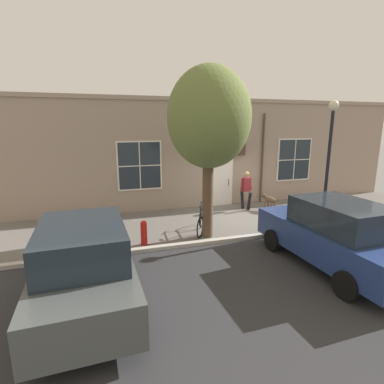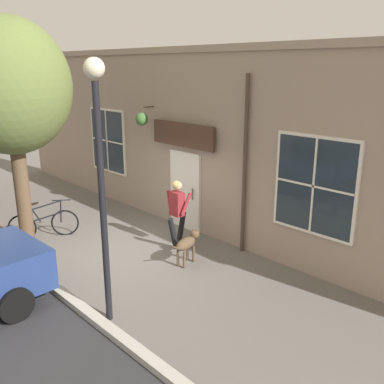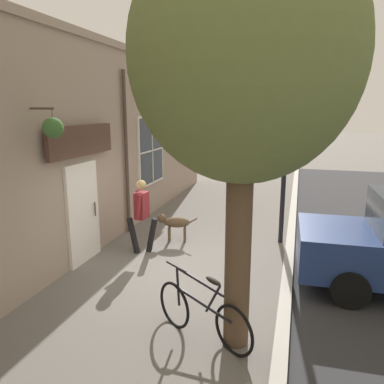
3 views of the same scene
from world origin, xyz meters
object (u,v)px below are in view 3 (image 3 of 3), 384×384
Objects in this scene: pedestrian_walking at (142,210)px; dog_on_leash at (174,222)px; street_tree_by_curb at (242,62)px; street_lamp at (287,121)px; leaning_bicycle at (202,314)px.

pedestrian_walking reaches higher than dog_on_leash.
street_lamp is (0.41, 4.24, -0.81)m from street_tree_by_curb.
street_tree_by_curb is 3.42× the size of leaning_bicycle.
street_lamp reaches higher than dog_on_leash.
street_tree_by_curb reaches higher than pedestrian_walking.
pedestrian_walking is 4.61m from street_tree_by_curb.
street_tree_by_curb is 1.22× the size of street_lamp.
street_lamp is (2.49, 0.66, 2.41)m from dog_on_leash.
street_lamp is at bearing 14.97° from dog_on_leash.
leaning_bicycle is at bearing -101.31° from street_lamp.
street_tree_by_curb is 3.36m from leaning_bicycle.
leaning_bicycle is (-0.45, -0.04, -3.33)m from street_tree_by_curb.
pedestrian_walking is 1.10m from dog_on_leash.
street_tree_by_curb is at bearing -46.91° from pedestrian_walking.
dog_on_leash is at bearing 61.40° from pedestrian_walking.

